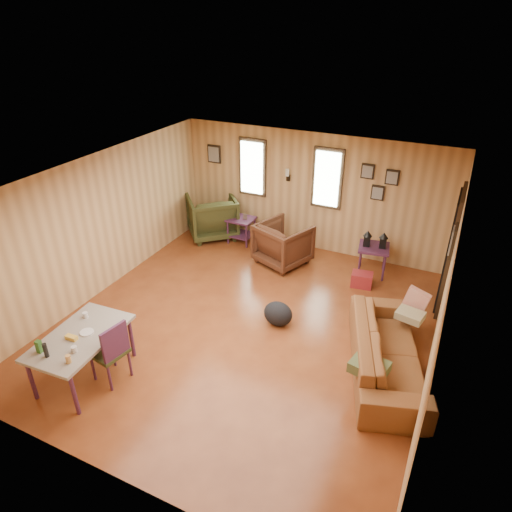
# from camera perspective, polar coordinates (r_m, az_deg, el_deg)

# --- Properties ---
(room) EXTENTS (5.54, 6.04, 2.44)m
(room) POSITION_cam_1_polar(r_m,az_deg,el_deg) (6.84, 0.83, 0.39)
(room) COLOR brown
(room) RESTS_ON ground
(sofa) EXTENTS (1.31, 2.35, 0.88)m
(sofa) POSITION_cam_1_polar(r_m,az_deg,el_deg) (6.52, 16.19, -10.62)
(sofa) COLOR brown
(sofa) RESTS_ON ground
(recliner_brown) EXTENTS (1.13, 1.10, 0.92)m
(recliner_brown) POSITION_cam_1_polar(r_m,az_deg,el_deg) (8.83, 3.41, 1.79)
(recliner_brown) COLOR #452414
(recliner_brown) RESTS_ON ground
(recliner_green) EXTENTS (1.35, 1.34, 1.01)m
(recliner_green) POSITION_cam_1_polar(r_m,az_deg,el_deg) (9.94, -5.51, 5.19)
(recliner_green) COLOR #323417
(recliner_green) RESTS_ON ground
(end_table) EXTENTS (0.54, 0.49, 0.67)m
(end_table) POSITION_cam_1_polar(r_m,az_deg,el_deg) (9.67, -1.86, 3.80)
(end_table) COLOR #4C2140
(end_table) RESTS_ON ground
(side_table) EXTENTS (0.63, 0.63, 0.88)m
(side_table) POSITION_cam_1_polar(r_m,az_deg,el_deg) (8.66, 14.58, 1.31)
(side_table) COLOR #4C2140
(side_table) RESTS_ON ground
(cooler) EXTENTS (0.40, 0.31, 0.26)m
(cooler) POSITION_cam_1_polar(r_m,az_deg,el_deg) (8.44, 13.08, -2.89)
(cooler) COLOR maroon
(cooler) RESTS_ON ground
(backpack) EXTENTS (0.56, 0.50, 0.40)m
(backpack) POSITION_cam_1_polar(r_m,az_deg,el_deg) (7.25, 2.77, -7.22)
(backpack) COLOR black
(backpack) RESTS_ON ground
(sofa_pillows) EXTENTS (0.78, 1.95, 0.40)m
(sofa_pillows) POSITION_cam_1_polar(r_m,az_deg,el_deg) (6.60, 16.79, -9.39)
(sofa_pillows) COLOR #454E2B
(sofa_pillows) RESTS_ON sofa
(dining_table) EXTENTS (0.88, 1.39, 0.88)m
(dining_table) POSITION_cam_1_polar(r_m,az_deg,el_deg) (6.48, -21.20, -9.78)
(dining_table) COLOR gray
(dining_table) RESTS_ON ground
(dining_chair) EXTENTS (0.48, 0.48, 0.93)m
(dining_chair) POSITION_cam_1_polar(r_m,az_deg,el_deg) (6.36, -17.60, -11.08)
(dining_chair) COLOR #323417
(dining_chair) RESTS_ON ground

